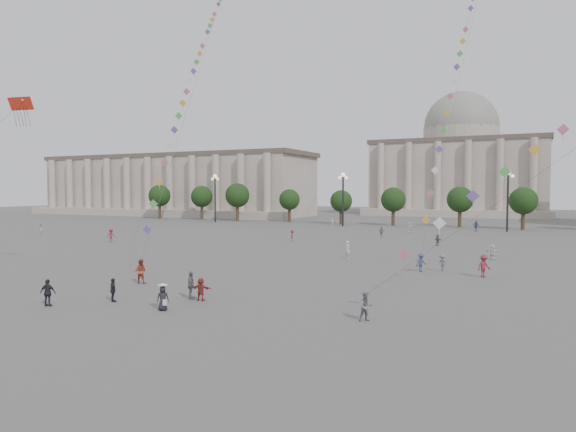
% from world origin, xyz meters
% --- Properties ---
extents(ground, '(360.00, 360.00, 0.00)m').
position_xyz_m(ground, '(0.00, 0.00, 0.00)').
color(ground, '#575452').
rests_on(ground, ground).
extents(hall_west, '(84.00, 26.22, 17.20)m').
position_xyz_m(hall_west, '(-75.00, 93.89, 8.43)').
color(hall_west, '#9E9284').
rests_on(hall_west, ground).
extents(hall_central, '(48.30, 34.30, 35.50)m').
position_xyz_m(hall_central, '(0.00, 129.22, 14.23)').
color(hall_central, '#9E9284').
rests_on(hall_central, ground).
extents(tree_row, '(137.12, 5.12, 8.00)m').
position_xyz_m(tree_row, '(0.00, 78.00, 5.39)').
color(tree_row, '#34261A').
rests_on(tree_row, ground).
extents(lamp_post_far_west, '(2.00, 0.90, 10.65)m').
position_xyz_m(lamp_post_far_west, '(-45.00, 70.00, 7.35)').
color(lamp_post_far_west, '#262628').
rests_on(lamp_post_far_west, ground).
extents(lamp_post_mid_west, '(2.00, 0.90, 10.65)m').
position_xyz_m(lamp_post_mid_west, '(-15.00, 70.00, 7.35)').
color(lamp_post_mid_west, '#262628').
rests_on(lamp_post_mid_west, ground).
extents(lamp_post_mid_east, '(2.00, 0.90, 10.65)m').
position_xyz_m(lamp_post_mid_east, '(15.00, 70.00, 7.35)').
color(lamp_post_mid_east, '#262628').
rests_on(lamp_post_mid_east, ground).
extents(person_crowd_0, '(1.19, 0.93, 1.88)m').
position_xyz_m(person_crowd_0, '(10.07, 68.00, 0.94)').
color(person_crowd_0, '#344576').
rests_on(person_crowd_0, ground).
extents(person_crowd_1, '(1.07, 1.04, 1.74)m').
position_xyz_m(person_crowd_1, '(-53.07, 31.45, 0.87)').
color(person_crowd_1, beige).
rests_on(person_crowd_1, ground).
extents(person_crowd_2, '(1.29, 1.41, 1.90)m').
position_xyz_m(person_crowd_2, '(-33.97, 27.16, 0.95)').
color(person_crowd_2, maroon).
rests_on(person_crowd_2, ground).
extents(person_crowd_4, '(1.60, 1.48, 1.79)m').
position_xyz_m(person_crowd_4, '(0.11, 60.51, 0.89)').
color(person_crowd_4, silver).
rests_on(person_crowd_4, ground).
extents(person_crowd_6, '(1.17, 0.96, 1.57)m').
position_xyz_m(person_crowd_6, '(11.50, 20.51, 0.79)').
color(person_crowd_6, slate).
rests_on(person_crowd_6, ground).
extents(person_crowd_7, '(1.49, 0.51, 1.59)m').
position_xyz_m(person_crowd_7, '(15.05, 30.79, 0.80)').
color(person_crowd_7, white).
rests_on(person_crowd_7, ground).
extents(person_crowd_8, '(1.34, 1.39, 1.90)m').
position_xyz_m(person_crowd_8, '(15.09, 18.83, 0.95)').
color(person_crowd_8, maroon).
rests_on(person_crowd_8, ground).
extents(person_crowd_10, '(0.67, 0.76, 1.74)m').
position_xyz_m(person_crowd_10, '(-16.16, 67.24, 0.87)').
color(person_crowd_10, silver).
rests_on(person_crowd_10, ground).
extents(person_crowd_12, '(1.31, 1.26, 1.49)m').
position_xyz_m(person_crowd_12, '(7.76, 41.72, 0.74)').
color(person_crowd_12, slate).
rests_on(person_crowd_12, ground).
extents(person_crowd_13, '(0.83, 0.76, 1.90)m').
position_xyz_m(person_crowd_13, '(1.08, 25.18, 0.95)').
color(person_crowd_13, silver).
rests_on(person_crowd_13, ground).
extents(person_crowd_16, '(0.97, 0.54, 1.56)m').
position_xyz_m(person_crowd_16, '(-2.01, 50.45, 0.78)').
color(person_crowd_16, slate).
rests_on(person_crowd_16, ground).
extents(person_crowd_17, '(0.98, 1.21, 1.64)m').
position_xyz_m(person_crowd_17, '(-11.56, 38.59, 0.82)').
color(person_crowd_17, maroon).
rests_on(person_crowd_17, ground).
extents(tourist_1, '(0.98, 0.81, 1.56)m').
position_xyz_m(tourist_1, '(-6.00, -1.36, 0.78)').
color(tourist_1, '#242328').
rests_on(tourist_1, ground).
extents(tourist_2, '(1.44, 0.58, 1.51)m').
position_xyz_m(tourist_2, '(-1.06, 1.41, 0.75)').
color(tourist_2, maroon).
rests_on(tourist_2, ground).
extents(tourist_3, '(0.92, 1.18, 1.86)m').
position_xyz_m(tourist_3, '(-1.92, 1.51, 0.93)').
color(tourist_3, slate).
rests_on(tourist_3, ground).
extents(tourist_4, '(1.09, 0.72, 1.72)m').
position_xyz_m(tourist_4, '(-8.77, -4.05, 0.86)').
color(tourist_4, black).
rests_on(tourist_4, ground).
extents(kite_flyer_0, '(1.13, 1.01, 1.92)m').
position_xyz_m(kite_flyer_0, '(-8.91, 4.56, 0.96)').
color(kite_flyer_0, '#9C3E2A').
rests_on(kite_flyer_0, ground).
extents(kite_flyer_1, '(1.14, 1.20, 1.63)m').
position_xyz_m(kite_flyer_1, '(9.77, 19.69, 0.81)').
color(kite_flyer_1, navy).
rests_on(kite_flyer_1, ground).
extents(kite_flyer_2, '(0.98, 0.95, 1.59)m').
position_xyz_m(kite_flyer_2, '(10.29, 0.98, 0.80)').
color(kite_flyer_2, slate).
rests_on(kite_flyer_2, ground).
extents(hat_person, '(0.87, 0.77, 1.69)m').
position_xyz_m(hat_person, '(-1.53, -1.88, 0.81)').
color(hat_person, black).
rests_on(hat_person, ground).
extents(dragon_kite, '(2.37, 6.86, 18.23)m').
position_xyz_m(dragon_kite, '(-19.72, 2.65, 13.59)').
color(dragon_kite, red).
rests_on(dragon_kite, ground).
extents(kite_train_west, '(17.61, 38.30, 56.89)m').
position_xyz_m(kite_train_west, '(-18.07, 25.25, 21.93)').
color(kite_train_west, '#3F3F3F').
rests_on(kite_train_west, ground).
extents(kite_train_mid, '(3.59, 43.81, 68.34)m').
position_xyz_m(kite_train_mid, '(11.29, 43.02, 29.86)').
color(kite_train_mid, '#3F3F3F').
rests_on(kite_train_mid, ground).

